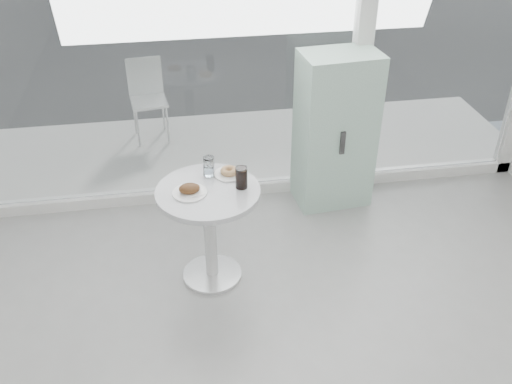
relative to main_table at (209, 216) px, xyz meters
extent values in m
cube|color=white|center=(0.50, 1.10, -0.50)|extent=(5.00, 0.12, 0.10)
cube|color=white|center=(1.40, 1.10, 0.95)|extent=(0.14, 0.14, 3.00)
cube|color=white|center=(-0.27, 1.10, 0.85)|extent=(3.21, 0.02, 2.60)
cube|color=white|center=(2.17, 1.10, 0.85)|extent=(1.41, 0.02, 2.60)
cylinder|color=silver|center=(0.00, 0.00, -0.54)|extent=(0.44, 0.44, 0.03)
cylinder|color=silver|center=(0.00, 0.00, -0.18)|extent=(0.09, 0.09, 0.70)
cylinder|color=silver|center=(0.00, 0.00, 0.20)|extent=(0.72, 0.72, 0.04)
cube|color=silver|center=(0.50, 1.90, -0.53)|extent=(5.60, 1.60, 0.05)
cube|color=#90B8A5|center=(1.16, 0.88, 0.13)|extent=(0.66, 0.48, 1.36)
cube|color=#333333|center=(1.16, 0.66, 0.13)|extent=(0.04, 0.02, 0.20)
cylinder|color=silver|center=(-0.54, 2.07, -0.30)|extent=(0.02, 0.02, 0.40)
cylinder|color=silver|center=(-0.24, 2.10, -0.30)|extent=(0.02, 0.02, 0.40)
cylinder|color=silver|center=(-0.58, 2.37, -0.30)|extent=(0.02, 0.02, 0.40)
cylinder|color=silver|center=(-0.28, 2.41, -0.30)|extent=(0.02, 0.02, 0.40)
cube|color=silver|center=(-0.41, 2.24, -0.09)|extent=(0.40, 0.40, 0.03)
cube|color=silver|center=(-0.43, 2.40, 0.12)|extent=(0.36, 0.06, 0.40)
cylinder|color=white|center=(-0.12, -0.03, 0.23)|extent=(0.24, 0.24, 0.01)
cube|color=white|center=(-0.10, -0.04, 0.24)|extent=(0.13, 0.12, 0.00)
ellipsoid|color=#3E2410|center=(-0.12, -0.03, 0.26)|extent=(0.14, 0.11, 0.06)
ellipsoid|color=#3E2410|center=(-0.09, -0.01, 0.25)|extent=(0.07, 0.06, 0.04)
cylinder|color=white|center=(0.17, 0.17, 0.23)|extent=(0.21, 0.21, 0.01)
torus|color=#AF8350|center=(0.17, 0.17, 0.25)|extent=(0.12, 0.12, 0.04)
cylinder|color=white|center=(0.03, 0.19, 0.28)|extent=(0.08, 0.08, 0.12)
cylinder|color=white|center=(0.03, 0.19, 0.26)|extent=(0.06, 0.06, 0.07)
cylinder|color=white|center=(0.03, 0.22, 0.28)|extent=(0.08, 0.08, 0.13)
cylinder|color=white|center=(0.03, 0.22, 0.26)|extent=(0.07, 0.07, 0.07)
cylinder|color=white|center=(0.23, 0.00, 0.30)|extent=(0.08, 0.08, 0.16)
cylinder|color=black|center=(0.23, 0.00, 0.29)|extent=(0.07, 0.07, 0.14)
camera|label=1|loc=(-0.21, -3.26, 2.33)|focal=40.00mm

